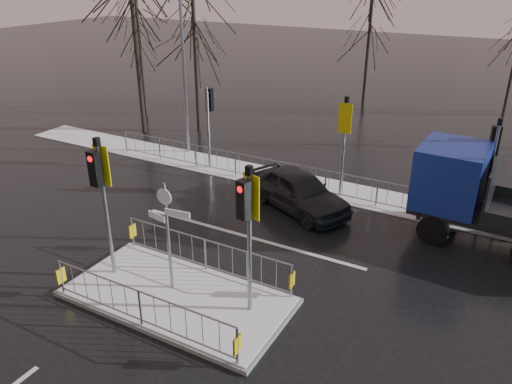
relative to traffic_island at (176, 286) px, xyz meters
The scene contains 12 objects.
ground 0.39m from the traffic_island, 42.90° to the right, with size 120.00×120.00×0.00m, color black.
snow_verge 8.60m from the traffic_island, 89.92° to the left, with size 30.00×2.00×0.04m, color white.
lane_markings 0.52m from the traffic_island, 88.07° to the right, with size 8.00×11.38×0.01m.
traffic_island is the anchor object (origin of this frame).
far_kerb_fixtures 8.11m from the traffic_island, 87.84° to the left, with size 18.00×0.65×3.83m.
car_far_lane 6.51m from the traffic_island, 84.96° to the left, with size 1.71×4.26×1.45m, color black.
flatbed_truck 9.73m from the traffic_island, 48.59° to the left, with size 6.55×2.62×2.99m.
tree_near_a 16.23m from the traffic_island, 133.66° to the left, with size 4.75×4.75×8.97m.
tree_near_b 15.57m from the traffic_island, 122.60° to the left, with size 4.00×4.00×7.55m.
tree_near_c 18.84m from the traffic_island, 132.79° to the left, with size 3.50×3.50×6.61m.
tree_far_a 22.52m from the traffic_island, 95.17° to the left, with size 3.75×3.75×7.08m.
street_lamp_left 12.17m from the traffic_island, 124.07° to the left, with size 1.25×0.18×8.20m.
Camera 1 is at (7.11, -8.52, 8.10)m, focal length 35.00 mm.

